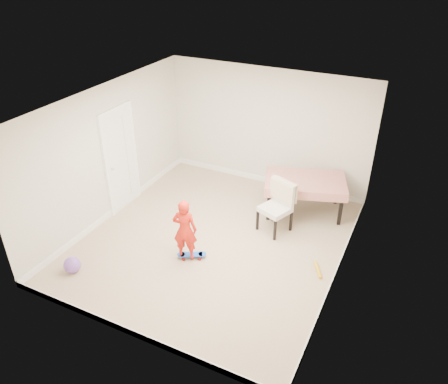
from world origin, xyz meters
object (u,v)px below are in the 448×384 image
at_px(dining_chair, 275,208).
at_px(balloon, 72,265).
at_px(child, 185,232).
at_px(dining_table, 304,195).
at_px(skateboard, 192,256).

xyz_separation_m(dining_chair, balloon, (-2.58, -2.60, -0.36)).
bearing_deg(dining_chair, child, -103.98).
relative_size(dining_table, dining_chair, 1.56).
bearing_deg(dining_table, balloon, -147.89).
bearing_deg(child, skateboard, -161.19).
distance_m(dining_table, balloon, 4.53).
distance_m(dining_table, skateboard, 2.66).
height_order(dining_table, skateboard, dining_table).
bearing_deg(dining_chair, dining_table, 94.07).
xyz_separation_m(dining_table, dining_chair, (-0.29, -0.90, 0.14)).
height_order(dining_table, dining_chair, dining_chair).
bearing_deg(balloon, skateboard, 36.77).
bearing_deg(dining_table, child, -138.35).
bearing_deg(dining_table, skateboard, -137.48).
bearing_deg(balloon, dining_chair, 45.26).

